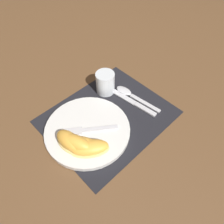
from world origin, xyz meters
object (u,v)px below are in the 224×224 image
Objects in this scene: juice_glass at (105,84)px; plate at (87,130)px; citrus_wedge_1 at (75,143)px; citrus_wedge_3 at (90,148)px; citrus_wedge_2 at (82,144)px; fork at (85,130)px; knife at (132,102)px; spoon at (129,94)px; citrus_wedge_0 at (69,141)px.

plate is at bearing -150.67° from juice_glass.
citrus_wedge_3 is at bearing -60.58° from citrus_wedge_1.
fork is at bearing 42.86° from citrus_wedge_2.
citrus_wedge_2 is at bearing -174.21° from knife.
juice_glass is at bearing 28.11° from fork.
citrus_wedge_1 is at bearing -170.99° from spoon.
knife is at bearing -75.29° from juice_glass.
juice_glass is 0.12m from knife.
citrus_wedge_2 is (-0.05, -0.04, 0.02)m from plate.
citrus_wedge_2 is at bearing -167.96° from spoon.
citrus_wedge_1 reaches higher than citrus_wedge_2.
citrus_wedge_1 is (0.01, -0.02, 0.00)m from citrus_wedge_0.
fork is (-0.01, -0.00, 0.01)m from plate.
citrus_wedge_1 reaches higher than knife.
citrus_wedge_2 is (-0.22, -0.13, -0.00)m from juice_glass.
citrus_wedge_1 reaches higher than citrus_wedge_3.
juice_glass is at bearing 37.11° from citrus_wedge_3.
citrus_wedge_3 reaches higher than knife.
citrus_wedge_0 reaches higher than plate.
spoon reaches higher than knife.
knife is at bearing -3.82° from fork.
fork is at bearing -173.66° from plate.
citrus_wedge_2 is 1.00× the size of citrus_wedge_3.
knife is 1.10× the size of spoon.
fork is at bearing -175.37° from spoon.
citrus_wedge_3 is (-0.24, -0.05, 0.03)m from knife.
juice_glass reaches higher than citrus_wedge_1.
juice_glass is 0.39× the size of knife.
citrus_wedge_3 is at bearing -123.74° from plate.
juice_glass is (0.17, 0.09, 0.03)m from plate.
citrus_wedge_0 is 0.06m from citrus_wedge_3.
knife is 0.26m from citrus_wedge_1.
juice_glass is 0.80× the size of citrus_wedge_0.
fork is at bearing 62.97° from citrus_wedge_3.
knife is at bearing -122.16° from spoon.
plate is at bearing 56.26° from citrus_wedge_3.
knife is 1.74× the size of citrus_wedge_1.
plate is 2.16× the size of citrus_wedge_3.
juice_glass is at bearing 27.57° from citrus_wedge_1.
citrus_wedge_2 is at bearing -148.65° from juice_glass.
juice_glass is 0.43× the size of spoon.
knife is at bearing -1.20° from citrus_wedge_0.
juice_glass reaches higher than citrus_wedge_0.
juice_glass reaches higher than spoon.
citrus_wedge_1 is (-0.07, -0.03, 0.03)m from plate.
spoon is at bearing -57.55° from juice_glass.
fork is 0.07m from citrus_wedge_0.
citrus_wedge_1 reaches higher than fork.
citrus_wedge_2 is at bearing -137.14° from fork.
plate is 1.71× the size of fork.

